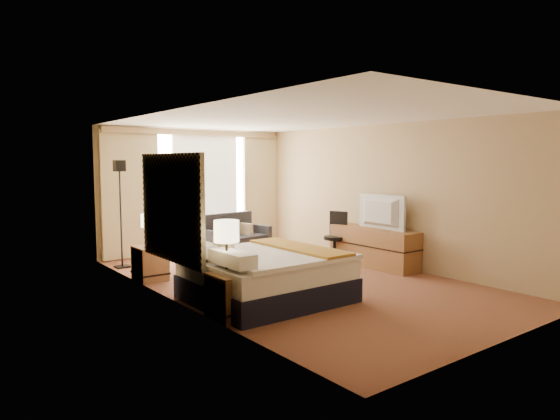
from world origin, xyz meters
TOP-DOWN VIEW (x-y plane):
  - floor at (0.00, 0.00)m, footprint 4.20×7.00m
  - ceiling at (0.00, 0.00)m, footprint 4.20×7.00m
  - wall_back at (0.00, 3.50)m, footprint 4.20×0.02m
  - wall_front at (0.00, -3.50)m, footprint 4.20×0.02m
  - wall_left at (-2.10, 0.00)m, footprint 0.02×7.00m
  - wall_right at (2.10, 0.00)m, footprint 0.02×7.00m
  - headboard at (-2.06, 0.20)m, footprint 0.06×1.85m
  - nightstand_left at (-1.87, -1.05)m, footprint 0.45×0.52m
  - nightstand_right at (-1.87, 1.45)m, footprint 0.45×0.52m
  - media_dresser at (1.83, 0.00)m, footprint 0.50×1.80m
  - window at (0.25, 3.47)m, footprint 2.30×0.02m
  - curtains at (-0.00, 3.39)m, footprint 4.12×0.19m
  - bed at (-1.06, -0.65)m, footprint 1.96×1.79m
  - loveseat at (0.39, 2.49)m, footprint 1.44×0.90m
  - floor_lamp at (-1.90, 2.67)m, footprint 0.25×0.25m
  - desk_chair at (1.61, 0.77)m, footprint 0.47×0.47m
  - lamp_left at (-1.88, -0.98)m, footprint 0.31×0.31m
  - lamp_right at (-1.88, 1.45)m, footprint 0.25×0.25m
  - tissue_box at (-1.75, -1.17)m, footprint 0.16×0.16m
  - telephone at (-1.79, 1.54)m, footprint 0.17×0.13m
  - television at (1.78, -0.13)m, footprint 0.18×1.08m

SIDE VIEW (x-z plane):
  - floor at x=0.00m, z-range -0.01..0.01m
  - nightstand_left at x=-1.87m, z-range 0.00..0.55m
  - nightstand_right at x=-1.87m, z-range 0.00..0.55m
  - loveseat at x=0.39m, z-range -0.14..0.71m
  - bed at x=-1.06m, z-range -0.13..0.82m
  - media_dresser at x=1.83m, z-range 0.00..0.70m
  - desk_chair at x=1.61m, z-range -0.05..0.90m
  - telephone at x=-1.79m, z-range 0.55..0.61m
  - tissue_box at x=-1.75m, z-range 0.55..0.67m
  - lamp_right at x=-1.88m, z-range 0.70..1.22m
  - television at x=1.78m, z-range 0.70..1.32m
  - lamp_left at x=-1.88m, z-range 0.73..1.38m
  - headboard at x=-2.06m, z-range 0.53..2.03m
  - wall_back at x=0.00m, z-range 0.00..2.60m
  - wall_front at x=0.00m, z-range 0.00..2.60m
  - wall_left at x=-2.10m, z-range 0.00..2.60m
  - wall_right at x=2.10m, z-range 0.00..2.60m
  - window at x=0.25m, z-range 0.17..2.47m
  - floor_lamp at x=-1.90m, z-range 0.40..2.34m
  - curtains at x=0.00m, z-range 0.13..2.69m
  - ceiling at x=0.00m, z-range 2.59..2.61m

